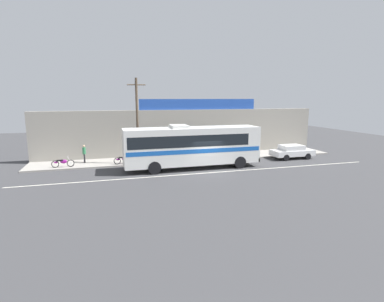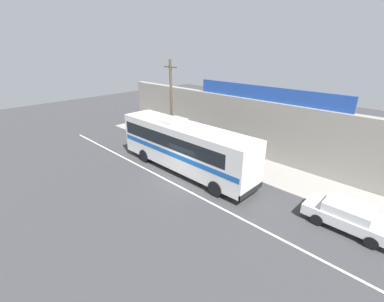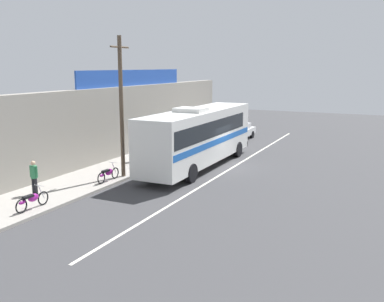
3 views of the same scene
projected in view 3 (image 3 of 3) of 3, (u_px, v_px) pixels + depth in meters
name	position (u px, v px, depth m)	size (l,w,h in m)	color
ground_plane	(222.00, 166.00, 27.23)	(70.00, 70.00, 0.00)	#3A3A3D
sidewalk_slab	(151.00, 157.00, 29.42)	(30.00, 3.60, 0.14)	gray
storefront_facade	(123.00, 121.00, 29.87)	(30.00, 0.70, 4.80)	gray
storefront_billboard	(135.00, 78.00, 30.73)	(12.67, 0.12, 1.10)	#234CAD
road_center_stripe	(234.00, 167.00, 26.90)	(30.00, 0.14, 0.01)	silver
intercity_bus	(198.00, 134.00, 26.38)	(11.65, 2.60, 3.78)	silver
parked_car	(238.00, 131.00, 36.77)	(4.22, 1.90, 1.37)	silver
utility_pole	(121.00, 105.00, 23.34)	(1.60, 0.22, 7.61)	brown
motorcycle_blue	(32.00, 200.00, 18.42)	(1.85, 0.56, 0.94)	black
motorcycle_green	(108.00, 173.00, 22.90)	(1.84, 0.56, 0.94)	black
pedestrian_far_right	(34.00, 175.00, 20.48)	(0.30, 0.48, 1.64)	black
pedestrian_far_left	(150.00, 143.00, 28.50)	(0.30, 0.48, 1.74)	brown
pedestrian_by_curb	(136.00, 146.00, 27.64)	(0.30, 0.48, 1.69)	black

